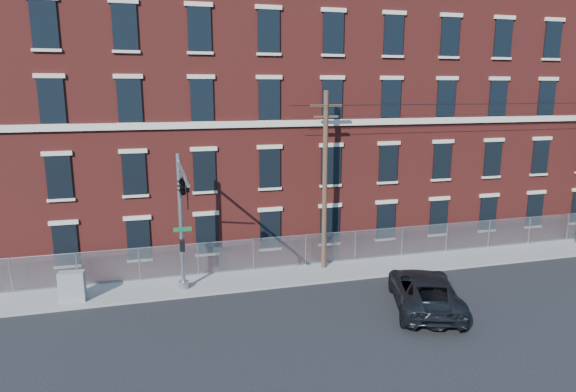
# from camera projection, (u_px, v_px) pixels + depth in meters

# --- Properties ---
(ground) EXTENTS (140.00, 140.00, 0.00)m
(ground) POSITION_uv_depth(u_px,v_px,m) (323.00, 314.00, 23.20)
(ground) COLOR black
(ground) RESTS_ON ground
(sidewalk) EXTENTS (65.00, 3.00, 0.12)m
(sidewalk) POSITION_uv_depth(u_px,v_px,m) (480.00, 256.00, 31.01)
(sidewalk) COLOR gray
(sidewalk) RESTS_ON ground
(mill_building) EXTENTS (55.30, 14.32, 16.30)m
(mill_building) POSITION_uv_depth(u_px,v_px,m) (414.00, 116.00, 37.73)
(mill_building) COLOR maroon
(mill_building) RESTS_ON ground
(chain_link_fence) EXTENTS (59.06, 0.06, 1.85)m
(chain_link_fence) POSITION_uv_depth(u_px,v_px,m) (468.00, 235.00, 32.02)
(chain_link_fence) COLOR #A5A8AD
(chain_link_fence) RESTS_ON ground
(traffic_signal_mast) EXTENTS (0.90, 6.75, 7.00)m
(traffic_signal_mast) POSITION_uv_depth(u_px,v_px,m) (182.00, 198.00, 22.57)
(traffic_signal_mast) COLOR #9EA0A5
(traffic_signal_mast) RESTS_ON ground
(utility_pole_near) EXTENTS (1.80, 0.28, 10.00)m
(utility_pole_near) POSITION_uv_depth(u_px,v_px,m) (325.00, 178.00, 27.88)
(utility_pole_near) COLOR #4E3427
(utility_pole_near) RESTS_ON ground
(pickup_truck) EXTENTS (4.73, 6.75, 1.71)m
(pickup_truck) POSITION_uv_depth(u_px,v_px,m) (425.00, 291.00, 23.72)
(pickup_truck) COLOR black
(pickup_truck) RESTS_ON ground
(utility_cabinet) EXTENTS (1.22, 0.67, 1.48)m
(utility_cabinet) POSITION_uv_depth(u_px,v_px,m) (72.00, 286.00, 24.21)
(utility_cabinet) COLOR gray
(utility_cabinet) RESTS_ON sidewalk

